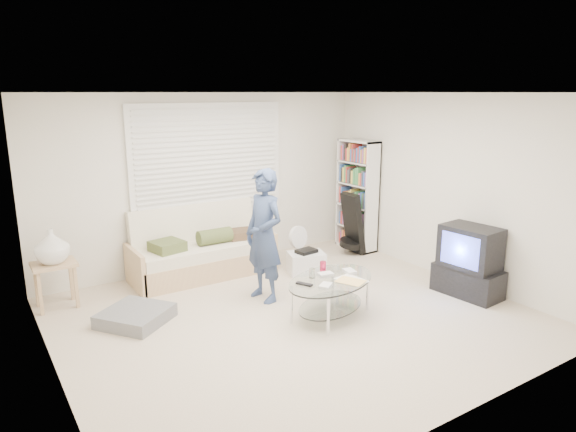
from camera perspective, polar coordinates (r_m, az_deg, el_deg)
ground at (r=5.99m, az=0.75°, el=-11.12°), size 5.00×5.00×0.00m
room_shell at (r=5.90m, az=-1.79°, el=5.09°), size 5.02×4.52×2.51m
window_blinds at (r=7.43m, az=-8.75°, el=6.08°), size 2.32×0.08×1.62m
futon_sofa at (r=7.28m, az=-9.52°, el=-4.07°), size 1.98×0.80×0.97m
grey_floor_pillow at (r=6.07m, az=-16.58°, el=-10.60°), size 0.93×0.93×0.15m
side_table at (r=6.59m, az=-24.74°, el=-3.42°), size 0.49×0.39×0.97m
bookshelf at (r=8.34m, az=7.68°, el=2.29°), size 0.28×0.74×1.77m
guitar_case at (r=8.11m, az=7.18°, el=-1.31°), size 0.35×0.36×0.97m
floor_fan at (r=7.69m, az=1.05°, el=-2.79°), size 0.35×0.23×0.57m
storage_bin at (r=7.29m, az=2.05°, el=-5.16°), size 0.58×0.49×0.35m
tv_unit at (r=6.83m, az=19.47°, el=-4.85°), size 0.51×0.85×0.89m
coffee_table at (r=5.88m, az=4.79°, el=-7.80°), size 1.41×1.13×0.57m
standing_person at (r=6.21m, az=-2.67°, el=-2.20°), size 0.47×0.64×1.63m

